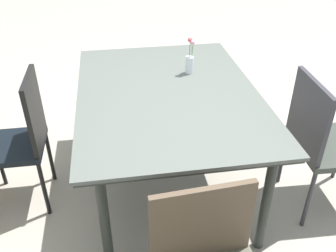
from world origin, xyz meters
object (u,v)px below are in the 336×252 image
(chair_far_side, at_px, (22,136))
(flower_vase, at_px, (190,59))
(chair_near_left, at_px, (324,138))
(dining_table, at_px, (168,100))

(chair_far_side, bearing_deg, flower_vase, -76.45)
(chair_near_left, height_order, flower_vase, flower_vase)
(dining_table, xyz_separation_m, chair_near_left, (-0.36, -0.96, -0.17))
(chair_far_side, relative_size, flower_vase, 3.63)
(flower_vase, bearing_deg, chair_far_side, 103.13)
(dining_table, bearing_deg, chair_near_left, -110.73)
(chair_near_left, bearing_deg, dining_table, -108.10)
(chair_near_left, relative_size, flower_vase, 3.63)
(chair_near_left, height_order, chair_far_side, same)
(dining_table, xyz_separation_m, chair_far_side, (-0.01, 0.97, -0.17))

